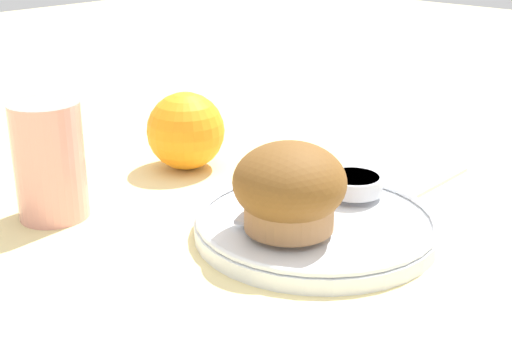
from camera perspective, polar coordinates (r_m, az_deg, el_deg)
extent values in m
plane|color=beige|center=(0.65, 5.17, -4.87)|extent=(3.00, 3.00, 0.00)
cylinder|color=white|center=(0.64, 4.73, -4.47)|extent=(0.22, 0.22, 0.01)
torus|color=white|center=(0.64, 4.76, -3.66)|extent=(0.22, 0.22, 0.01)
cylinder|color=#9E7047|center=(0.61, 2.33, -2.98)|extent=(0.08, 0.08, 0.03)
ellipsoid|color=brown|center=(0.60, 2.36, -0.79)|extent=(0.10, 0.10, 0.07)
cylinder|color=silver|center=(0.69, 7.82, -1.03)|extent=(0.06, 0.06, 0.02)
cylinder|color=beige|center=(0.69, 7.84, -0.56)|extent=(0.05, 0.05, 0.00)
sphere|color=maroon|center=(0.66, 2.85, -1.82)|extent=(0.01, 0.01, 0.01)
sphere|color=maroon|center=(0.67, 3.59, -1.49)|extent=(0.01, 0.01, 0.01)
cube|color=silver|center=(0.68, 1.33, -1.59)|extent=(0.15, 0.07, 0.00)
sphere|color=orange|center=(0.79, -5.65, 3.21)|extent=(0.09, 0.09, 0.09)
cylinder|color=#E5998C|center=(0.69, -16.19, 0.80)|extent=(0.07, 0.07, 0.11)
cube|color=white|center=(0.79, 12.65, -0.27)|extent=(0.11, 0.06, 0.01)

